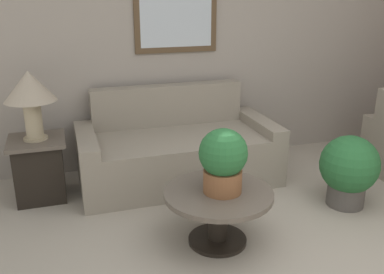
{
  "coord_description": "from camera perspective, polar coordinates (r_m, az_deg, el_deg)",
  "views": [
    {
      "loc": [
        -1.68,
        -1.82,
        1.9
      ],
      "look_at": [
        -0.6,
        1.63,
        0.65
      ],
      "focal_mm": 40.0,
      "sensor_mm": 36.0,
      "label": 1
    }
  ],
  "objects": [
    {
      "name": "wall_back",
      "position": [
        4.88,
        2.78,
        12.15
      ],
      "size": [
        6.98,
        0.09,
        2.6
      ],
      "color": "gray",
      "rests_on": "ground_plane"
    },
    {
      "name": "couch_main",
      "position": [
        4.44,
        -2.0,
        -1.94
      ],
      "size": [
        2.0,
        0.97,
        0.93
      ],
      "color": "gray",
      "rests_on": "ground_plane"
    },
    {
      "name": "coffee_table",
      "position": [
        3.35,
        3.51,
        -9.08
      ],
      "size": [
        0.84,
        0.84,
        0.44
      ],
      "color": "black",
      "rests_on": "ground_plane"
    },
    {
      "name": "side_table",
      "position": [
        4.29,
        -19.65,
        -3.92
      ],
      "size": [
        0.51,
        0.51,
        0.59
      ],
      "color": "black",
      "rests_on": "ground_plane"
    },
    {
      "name": "table_lamp",
      "position": [
        4.07,
        -20.82,
        5.76
      ],
      "size": [
        0.46,
        0.46,
        0.63
      ],
      "color": "tan",
      "rests_on": "side_table"
    },
    {
      "name": "potted_plant_on_table",
      "position": [
        3.18,
        4.16,
        -3.01
      ],
      "size": [
        0.37,
        0.37,
        0.5
      ],
      "color": "brown",
      "rests_on": "coffee_table"
    },
    {
      "name": "potted_plant_floor",
      "position": [
        4.13,
        20.19,
        -3.97
      ],
      "size": [
        0.53,
        0.53,
        0.67
      ],
      "color": "#4C4742",
      "rests_on": "ground_plane"
    }
  ]
}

